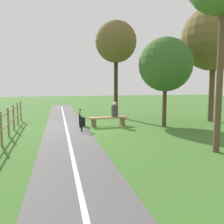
% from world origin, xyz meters
% --- Properties ---
extents(ground_plane, '(80.00, 80.00, 0.00)m').
position_xyz_m(ground_plane, '(0.00, 0.00, 0.00)').
color(ground_plane, '#3D6B28').
extents(paved_path, '(5.37, 36.01, 0.02)m').
position_xyz_m(paved_path, '(1.33, 4.00, 0.01)').
color(paved_path, '#565454').
rests_on(paved_path, ground_plane).
extents(path_centre_line, '(3.21, 31.86, 0.00)m').
position_xyz_m(path_centre_line, '(1.33, 4.00, 0.02)').
color(path_centre_line, silver).
rests_on(path_centre_line, paved_path).
extents(bench, '(1.92, 0.36, 0.45)m').
position_xyz_m(bench, '(-1.06, 0.16, 0.32)').
color(bench, '#A88456').
rests_on(bench, ground_plane).
extents(person_seated, '(0.32, 0.32, 0.72)m').
position_xyz_m(person_seated, '(-1.38, 0.16, 0.76)').
color(person_seated, '#38383D').
rests_on(person_seated, bench).
extents(bicycle, '(0.26, 1.74, 0.89)m').
position_xyz_m(bicycle, '(0.38, 0.59, 0.37)').
color(bicycle, black).
rests_on(bicycle, ground_plane).
extents(backpack, '(0.27, 0.32, 0.44)m').
position_xyz_m(backpack, '(0.13, -0.19, 0.22)').
color(backpack, black).
rests_on(backpack, ground_plane).
extents(fence_roadside, '(0.55, 8.64, 1.09)m').
position_xyz_m(fence_roadside, '(3.25, 1.15, 0.64)').
color(fence_roadside, '#847051').
rests_on(fence_roadside, ground_plane).
extents(tree_far_left, '(2.52, 2.52, 4.19)m').
position_xyz_m(tree_far_left, '(-3.60, 1.05, 2.92)').
color(tree_far_left, '#473323').
rests_on(tree_far_left, ground_plane).
extents(tree_far_right, '(2.51, 2.51, 5.87)m').
position_xyz_m(tree_far_right, '(-2.54, -2.87, 4.58)').
color(tree_far_right, '#38281E').
rests_on(tree_far_right, ground_plane).
extents(tree_mid_field, '(3.44, 3.44, 6.20)m').
position_xyz_m(tree_mid_field, '(-6.90, 0.45, 4.46)').
color(tree_mid_field, brown).
rests_on(tree_mid_field, ground_plane).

